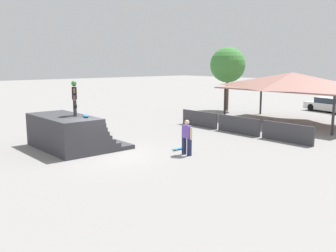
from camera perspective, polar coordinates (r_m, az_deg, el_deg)
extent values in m
plane|color=gray|center=(18.05, -9.57, -4.39)|extent=(160.00, 160.00, 0.00)
cube|color=#38383D|center=(20.10, -13.29, -2.77)|extent=(4.58, 3.79, 0.21)
cube|color=#38383D|center=(19.87, -14.36, -2.32)|extent=(4.58, 2.97, 0.21)
cube|color=#38383D|center=(19.77, -14.78, -1.78)|extent=(4.58, 2.67, 0.21)
cube|color=#38383D|center=(19.69, -15.07, -1.21)|extent=(4.58, 2.46, 0.21)
cube|color=#38383D|center=(19.62, -15.29, -0.62)|extent=(4.58, 2.32, 0.21)
cube|color=#38383D|center=(19.56, -15.45, -0.03)|extent=(4.58, 2.22, 0.21)
cube|color=#38383D|center=(19.51, -15.57, 0.58)|extent=(4.58, 2.15, 0.21)
cube|color=#38383D|center=(19.47, -15.66, 1.19)|extent=(4.58, 2.11, 0.21)
cylinder|color=silver|center=(19.92, -12.96, 1.69)|extent=(4.49, 0.07, 0.07)
cube|color=#2D2D33|center=(19.10, -14.01, 2.70)|extent=(0.21, 0.21, 0.84)
cube|color=black|center=(19.09, -13.92, 2.85)|extent=(0.24, 0.22, 0.12)
cube|color=#2D2D33|center=(19.46, -13.99, 2.82)|extent=(0.21, 0.21, 0.84)
cube|color=black|center=(19.46, -13.90, 2.97)|extent=(0.24, 0.22, 0.12)
cube|color=black|center=(19.21, -14.09, 4.89)|extent=(0.51, 0.41, 0.60)
cylinder|color=brown|center=(18.93, -14.10, 4.68)|extent=(0.15, 0.15, 0.60)
cylinder|color=black|center=(18.93, -14.10, 4.71)|extent=(0.23, 0.23, 0.09)
cylinder|color=brown|center=(19.50, -14.07, 4.81)|extent=(0.15, 0.15, 0.60)
cylinder|color=black|center=(19.50, -14.07, 4.85)|extent=(0.23, 0.23, 0.09)
sphere|color=brown|center=(19.18, -14.14, 6.22)|extent=(0.23, 0.23, 0.23)
sphere|color=#337F33|center=(19.18, -14.15, 6.31)|extent=(0.26, 0.26, 0.26)
cylinder|color=silver|center=(18.59, -12.11, 1.36)|extent=(0.06, 0.05, 0.05)
cylinder|color=silver|center=(18.58, -12.54, 1.34)|extent=(0.06, 0.05, 0.05)
cylinder|color=silver|center=(19.08, -12.25, 1.56)|extent=(0.06, 0.05, 0.05)
cylinder|color=silver|center=(19.07, -12.67, 1.54)|extent=(0.06, 0.05, 0.05)
cube|color=teal|center=(18.82, -12.40, 1.55)|extent=(0.82, 0.51, 0.02)
cube|color=teal|center=(18.46, -12.30, 1.46)|extent=(0.17, 0.22, 0.02)
cube|color=#1E2347|center=(17.87, 2.47, -3.03)|extent=(0.16, 0.16, 0.83)
cube|color=#1E2347|center=(17.61, 3.27, -3.23)|extent=(0.16, 0.16, 0.83)
cube|color=#6B4CB7|center=(17.60, 2.89, -0.87)|extent=(0.45, 0.23, 0.59)
cylinder|color=beige|center=(17.81, 2.27, -0.89)|extent=(0.11, 0.11, 0.59)
cylinder|color=beige|center=(17.41, 3.52, -1.15)|extent=(0.11, 0.11, 0.59)
sphere|color=beige|center=(17.52, 2.90, 0.56)|extent=(0.23, 0.23, 0.23)
cylinder|color=silver|center=(18.66, 1.31, -3.71)|extent=(0.03, 0.05, 0.05)
cylinder|color=silver|center=(18.75, 1.01, -3.64)|extent=(0.03, 0.05, 0.05)
cylinder|color=silver|center=(18.98, 2.32, -3.49)|extent=(0.03, 0.05, 0.05)
cylinder|color=silver|center=(19.08, 2.02, -3.42)|extent=(0.03, 0.05, 0.05)
cube|color=teal|center=(18.86, 1.67, -3.46)|extent=(0.23, 0.77, 0.02)
cube|color=teal|center=(18.61, 0.91, -3.57)|extent=(0.20, 0.10, 0.02)
cube|color=#3D3D42|center=(25.72, 4.81, 1.09)|extent=(3.17, 0.12, 1.05)
cube|color=#3D3D42|center=(23.50, 10.68, 0.14)|extent=(3.17, 0.12, 1.05)
cube|color=#3D3D42|center=(21.60, 17.68, -0.98)|extent=(3.17, 0.12, 1.05)
cylinder|color=#2D2D33|center=(29.09, 8.66, 3.34)|extent=(0.16, 0.16, 2.40)
cylinder|color=#2D2D33|center=(24.47, 23.88, 1.45)|extent=(0.16, 0.16, 2.40)
cylinder|color=#2D2D33|center=(32.72, 13.96, 3.85)|extent=(0.16, 0.16, 2.40)
cube|color=#9E6B60|center=(28.37, 18.34, 5.34)|extent=(9.98, 5.44, 0.10)
pyramid|color=#9E6B60|center=(28.34, 18.41, 6.60)|extent=(9.78, 5.33, 1.15)
cylinder|color=brown|center=(34.59, 8.99, 4.81)|extent=(0.28, 0.28, 2.99)
sphere|color=#3D7F38|center=(34.48, 9.10, 9.19)|extent=(3.17, 3.17, 3.17)
cube|color=silver|center=(36.20, 23.38, 2.74)|extent=(4.59, 2.49, 0.62)
cube|color=#283342|center=(36.21, 23.29, 3.61)|extent=(2.25, 1.79, 0.46)
cube|color=silver|center=(36.19, 23.31, 3.97)|extent=(2.15, 1.73, 0.04)
cylinder|color=black|center=(37.63, 22.47, 2.78)|extent=(0.67, 0.32, 0.64)
cylinder|color=black|center=(36.42, 20.97, 2.67)|extent=(0.67, 0.32, 0.64)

